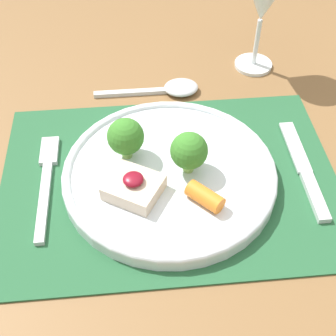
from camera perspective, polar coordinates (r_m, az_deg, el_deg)
name	(u,v)px	position (r m, az deg, el deg)	size (l,w,h in m)	color
dining_table	(169,223)	(0.70, 0.17, -6.75)	(1.21, 1.14, 0.78)	brown
placemat	(170,180)	(0.62, 0.19, -1.45)	(0.45, 0.32, 0.00)	#235633
dinner_plate	(166,171)	(0.61, -0.22, -0.31)	(0.28, 0.28, 0.08)	silver
fork	(46,178)	(0.64, -14.60, -1.18)	(0.02, 0.18, 0.01)	silver
knife	(306,175)	(0.65, 16.49, -0.77)	(0.02, 0.18, 0.01)	silver
spoon	(173,88)	(0.76, 0.57, 9.69)	(0.17, 0.05, 0.02)	silver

